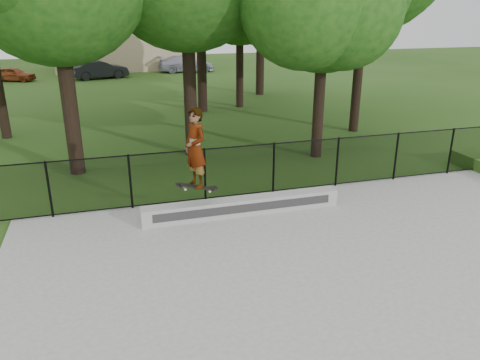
% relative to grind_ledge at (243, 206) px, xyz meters
% --- Properties ---
extents(ground, '(100.00, 100.00, 0.00)m').
position_rel_grind_ledge_xyz_m(ground, '(1.28, -4.70, -0.28)').
color(ground, '#264A15').
rests_on(ground, ground).
extents(concrete_slab, '(14.00, 12.00, 0.06)m').
position_rel_grind_ledge_xyz_m(concrete_slab, '(1.28, -4.70, -0.25)').
color(concrete_slab, gray).
rests_on(concrete_slab, ground).
extents(grind_ledge, '(5.19, 0.40, 0.44)m').
position_rel_grind_ledge_xyz_m(grind_ledge, '(0.00, 0.00, 0.00)').
color(grind_ledge, '#B7B7B1').
rests_on(grind_ledge, concrete_slab).
extents(car_a, '(3.26, 2.21, 1.04)m').
position_rel_grind_ledge_xyz_m(car_a, '(-9.39, 27.69, 0.24)').
color(car_a, brown).
rests_on(car_a, ground).
extents(car_b, '(4.00, 2.35, 1.37)m').
position_rel_grind_ledge_xyz_m(car_b, '(-3.25, 27.31, 0.40)').
color(car_b, black).
rests_on(car_b, ground).
extents(car_c, '(4.26, 1.90, 1.34)m').
position_rel_grind_ledge_xyz_m(car_c, '(3.80, 29.47, 0.39)').
color(car_c, '#A2A1B6').
rests_on(car_c, ground).
extents(skater_airborne, '(0.82, 0.82, 2.10)m').
position_rel_grind_ledge_xyz_m(skater_airborne, '(-1.22, -0.16, 1.68)').
color(skater_airborne, black).
rests_on(skater_airborne, ground).
extents(chainlink_fence, '(16.06, 0.06, 1.50)m').
position_rel_grind_ledge_xyz_m(chainlink_fence, '(1.28, 1.20, 0.53)').
color(chainlink_fence, black).
rests_on(chainlink_fence, concrete_slab).
extents(distant_building, '(12.40, 6.40, 4.30)m').
position_rel_grind_ledge_xyz_m(distant_building, '(-0.72, 33.30, 1.88)').
color(distant_building, tan).
rests_on(distant_building, ground).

